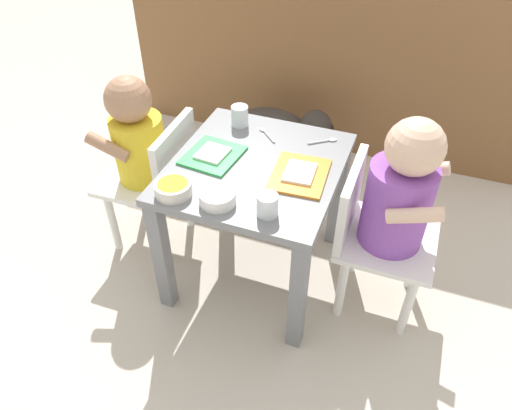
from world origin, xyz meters
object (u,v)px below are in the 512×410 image
object	(u,v)px
food_tray_right	(300,174)
water_cup_left	(267,206)
dog	(282,129)
veggie_bowl_far	(217,197)
food_tray_left	(213,155)
cereal_bowl_right_side	(173,188)
seated_child_right	(395,200)
dining_table	(256,188)
seated_child_left	(142,146)
spoon_by_left_tray	(266,133)
spoon_by_right_tray	(326,141)
water_cup_right	(240,117)

from	to	relation	value
food_tray_right	water_cup_left	world-z (taller)	water_cup_left
dog	veggie_bowl_far	world-z (taller)	veggie_bowl_far
food_tray_left	cereal_bowl_right_side	xyz separation A→B (m)	(-0.03, -0.20, 0.01)
seated_child_right	water_cup_left	bearing A→B (deg)	-145.60
food_tray_right	veggie_bowl_far	xyz separation A→B (m)	(-0.17, -0.19, 0.01)
seated_child_right	water_cup_left	distance (m)	0.37
dining_table	seated_child_left	xyz separation A→B (m)	(-0.41, 0.02, 0.05)
spoon_by_left_tray	food_tray_left	bearing A→B (deg)	-121.44
water_cup_left	spoon_by_right_tray	bearing A→B (deg)	81.85
seated_child_right	cereal_bowl_right_side	distance (m)	0.61
spoon_by_left_tray	spoon_by_right_tray	bearing A→B (deg)	7.15
food_tray_left	food_tray_right	world-z (taller)	same
water_cup_left	spoon_by_right_tray	world-z (taller)	water_cup_left
spoon_by_right_tray	seated_child_right	bearing A→B (deg)	-36.25
water_cup_left	spoon_by_left_tray	xyz separation A→B (m)	(-0.13, 0.37, -0.02)
seated_child_left	seated_child_right	distance (m)	0.82
spoon_by_left_tray	spoon_by_right_tray	size ratio (longest dim) A/B	0.91
water_cup_left	water_cup_right	world-z (taller)	water_cup_right
cereal_bowl_right_side	veggie_bowl_far	distance (m)	0.13
water_cup_right	food_tray_right	bearing A→B (deg)	-36.74
seated_child_right	seated_child_left	bearing A→B (deg)	179.37
food_tray_left	spoon_by_left_tray	size ratio (longest dim) A/B	2.31
dining_table	seated_child_left	world-z (taller)	seated_child_left
dining_table	water_cup_right	xyz separation A→B (m)	(-0.13, 0.19, 0.12)
food_tray_right	veggie_bowl_far	bearing A→B (deg)	-131.52
dog	spoon_by_left_tray	distance (m)	0.53
spoon_by_left_tray	dining_table	bearing A→B (deg)	-80.27
cereal_bowl_right_side	spoon_by_right_tray	xyz separation A→B (m)	(0.32, 0.40, -0.02)
dog	water_cup_right	bearing A→B (deg)	-91.42
spoon_by_right_tray	veggie_bowl_far	bearing A→B (deg)	-116.49
seated_child_left	spoon_by_right_tray	distance (m)	0.60
seated_child_left	water_cup_left	xyz separation A→B (m)	(0.51, -0.22, 0.07)
food_tray_left	water_cup_right	world-z (taller)	water_cup_right
food_tray_right	water_cup_right	world-z (taller)	water_cup_right
dog	water_cup_right	world-z (taller)	water_cup_right
cereal_bowl_right_side	spoon_by_left_tray	bearing A→B (deg)	70.51
cereal_bowl_right_side	veggie_bowl_far	xyz separation A→B (m)	(0.13, 0.01, 0.00)
dining_table	spoon_by_right_tray	world-z (taller)	spoon_by_right_tray
cereal_bowl_right_side	spoon_by_left_tray	xyz separation A→B (m)	(0.13, 0.38, -0.02)
cereal_bowl_right_side	seated_child_left	bearing A→B (deg)	137.09
water_cup_right	spoon_by_left_tray	bearing A→B (deg)	-12.30
spoon_by_right_tray	food_tray_left	bearing A→B (deg)	-146.15
dog	food_tray_left	distance (m)	0.69
food_tray_left	cereal_bowl_right_side	world-z (taller)	cereal_bowl_right_side
food_tray_left	water_cup_right	bearing A→B (deg)	87.74
dining_table	veggie_bowl_far	world-z (taller)	veggie_bowl_far
seated_child_left	spoon_by_left_tray	xyz separation A→B (m)	(0.38, 0.15, 0.05)
dining_table	seated_child_right	bearing A→B (deg)	1.46
dog	veggie_bowl_far	bearing A→B (deg)	-84.16
seated_child_left	dog	size ratio (longest dim) A/B	1.44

